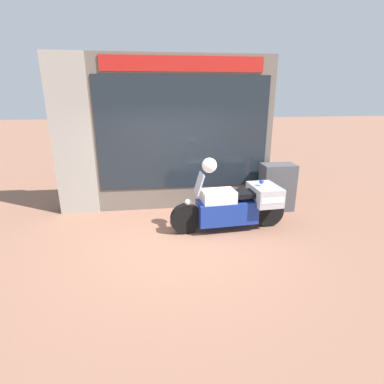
# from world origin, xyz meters

# --- Properties ---
(ground_plane) EXTENTS (60.00, 60.00, 0.00)m
(ground_plane) POSITION_xyz_m (0.00, 0.00, 0.00)
(ground_plane) COLOR #8E604C
(shop_building) EXTENTS (5.10, 0.55, 3.57)m
(shop_building) POSITION_xyz_m (-0.38, 2.00, 1.79)
(shop_building) COLOR #6B6056
(shop_building) RESTS_ON ground
(window_display) EXTENTS (3.77, 0.30, 1.86)m
(window_display) POSITION_xyz_m (0.37, 2.03, 0.45)
(window_display) COLOR slate
(window_display) RESTS_ON ground
(paramedic_motorcycle) EXTENTS (2.45, 0.83, 1.26)m
(paramedic_motorcycle) POSITION_xyz_m (1.36, 0.44, 0.54)
(paramedic_motorcycle) COLOR black
(paramedic_motorcycle) RESTS_ON ground
(utility_cabinet) EXTENTS (0.78, 0.49, 1.13)m
(utility_cabinet) POSITION_xyz_m (2.63, 1.41, 0.57)
(utility_cabinet) COLOR #4C4C51
(utility_cabinet) RESTS_ON ground
(white_helmet) EXTENTS (0.30, 0.30, 0.30)m
(white_helmet) POSITION_xyz_m (0.75, 0.40, 1.40)
(white_helmet) COLOR white
(white_helmet) RESTS_ON paramedic_motorcycle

